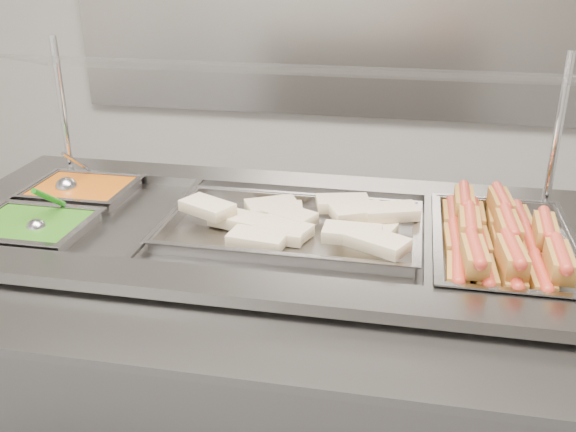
% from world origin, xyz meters
% --- Properties ---
extents(steam_counter, '(1.71, 0.76, 0.82)m').
position_xyz_m(steam_counter, '(-0.03, 0.52, 0.41)').
color(steam_counter, slate).
rests_on(steam_counter, ground).
extents(tray_rail, '(1.64, 0.35, 0.05)m').
position_xyz_m(tray_rail, '(-0.03, 0.06, 0.77)').
color(tray_rail, gray).
rests_on(tray_rail, steam_counter).
extents(sneeze_guard, '(1.50, 0.27, 0.40)m').
position_xyz_m(sneeze_guard, '(-0.02, 0.72, 1.15)').
color(sneeze_guard, silver).
rests_on(sneeze_guard, steam_counter).
extents(pan_hotdogs, '(0.31, 0.50, 0.09)m').
position_xyz_m(pan_hotdogs, '(0.54, 0.52, 0.78)').
color(pan_hotdogs, '#969393').
rests_on(pan_hotdogs, steam_counter).
extents(pan_wraps, '(0.62, 0.37, 0.06)m').
position_xyz_m(pan_wraps, '(0.03, 0.52, 0.79)').
color(pan_wraps, '#969393').
rests_on(pan_wraps, steam_counter).
extents(pan_beans, '(0.27, 0.22, 0.09)m').
position_xyz_m(pan_beans, '(-0.61, 0.66, 0.78)').
color(pan_beans, '#969393').
rests_on(pan_beans, steam_counter).
extents(pan_peas, '(0.27, 0.22, 0.09)m').
position_xyz_m(pan_peas, '(-0.61, 0.39, 0.78)').
color(pan_peas, '#969393').
rests_on(pan_peas, steam_counter).
extents(hotdogs_in_buns, '(0.26, 0.47, 0.11)m').
position_xyz_m(hotdogs_in_buns, '(0.52, 0.51, 0.82)').
color(hotdogs_in_buns, '#91561E').
rests_on(hotdogs_in_buns, pan_hotdogs).
extents(tortilla_wraps, '(0.62, 0.37, 0.06)m').
position_xyz_m(tortilla_wraps, '(0.06, 0.53, 0.82)').
color(tortilla_wraps, beige).
rests_on(tortilla_wraps, pan_wraps).
extents(ladle, '(0.06, 0.17, 0.14)m').
position_xyz_m(ladle, '(-0.65, 0.64, 0.82)').
color(ladle, silver).
rests_on(ladle, pan_beans).
extents(serving_spoon, '(0.05, 0.16, 0.13)m').
position_xyz_m(serving_spoon, '(-0.58, 0.39, 0.82)').
color(serving_spoon, silver).
rests_on(serving_spoon, pan_peas).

